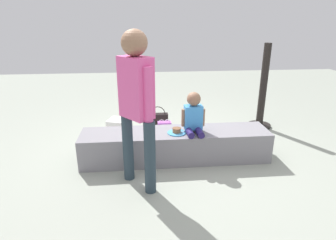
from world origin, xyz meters
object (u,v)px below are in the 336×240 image
object	(u,v)px
cake_box_white	(119,124)
water_bottle_near_gift	(187,137)
child_seated	(194,115)
party_cup_red	(213,127)
water_bottle_far_side	(130,127)
cake_plate	(177,131)
handbag_black_leather	(158,119)
adult_standing	(136,98)
gift_bag	(164,132)

from	to	relation	value
cake_box_white	water_bottle_near_gift	bearing A→B (deg)	-35.76
child_seated	water_bottle_near_gift	bearing A→B (deg)	89.31
party_cup_red	cake_box_white	bearing A→B (deg)	170.44
cake_box_white	child_seated	bearing A→B (deg)	-50.48
water_bottle_near_gift	water_bottle_far_side	bearing A→B (deg)	150.40
cake_plate	cake_box_white	world-z (taller)	cake_plate
water_bottle_far_side	cake_box_white	xyz separation A→B (m)	(-0.17, 0.25, -0.02)
child_seated	water_bottle_far_side	xyz separation A→B (m)	(-0.79, 0.92, -0.48)
cake_plate	water_bottle_near_gift	distance (m)	0.61
party_cup_red	water_bottle_near_gift	bearing A→B (deg)	-137.14
cake_plate	party_cup_red	xyz separation A→B (m)	(0.69, 0.94, -0.34)
party_cup_red	handbag_black_leather	world-z (taller)	handbag_black_leather
adult_standing	water_bottle_far_side	size ratio (longest dim) A/B	7.55
water_bottle_near_gift	cake_box_white	size ratio (longest dim) A/B	0.64
child_seated	gift_bag	world-z (taller)	child_seated
child_seated	gift_bag	bearing A→B (deg)	117.20
water_bottle_near_gift	cake_box_white	world-z (taller)	water_bottle_near_gift
cake_plate	water_bottle_far_side	bearing A→B (deg)	122.08
child_seated	adult_standing	bearing A→B (deg)	-142.07
gift_bag	party_cup_red	size ratio (longest dim) A/B	3.20
cake_plate	cake_box_white	xyz separation A→B (m)	(-0.76, 1.19, -0.32)
water_bottle_near_gift	handbag_black_leather	bearing A→B (deg)	116.58
water_bottle_near_gift	handbag_black_leather	world-z (taller)	handbag_black_leather
party_cup_red	gift_bag	bearing A→B (deg)	-156.24
gift_bag	water_bottle_near_gift	distance (m)	0.32
child_seated	water_bottle_far_side	world-z (taller)	child_seated
adult_standing	gift_bag	size ratio (longest dim) A/B	4.76
gift_bag	party_cup_red	bearing A→B (deg)	23.76
water_bottle_far_side	cake_box_white	distance (m)	0.30
cake_plate	party_cup_red	bearing A→B (deg)	53.65
handbag_black_leather	child_seated	bearing A→B (deg)	-73.41
cake_box_white	gift_bag	bearing A→B (deg)	-41.59
gift_bag	adult_standing	bearing A→B (deg)	-108.11
child_seated	adult_standing	world-z (taller)	adult_standing
handbag_black_leather	gift_bag	bearing A→B (deg)	-84.53
cake_box_white	water_bottle_far_side	bearing A→B (deg)	-54.85
water_bottle_near_gift	party_cup_red	world-z (taller)	water_bottle_near_gift
child_seated	adult_standing	size ratio (longest dim) A/B	0.31
adult_standing	cake_plate	size ratio (longest dim) A/B	6.97
adult_standing	party_cup_red	distance (m)	2.04
water_bottle_far_side	party_cup_red	size ratio (longest dim) A/B	2.01
adult_standing	cake_plate	bearing A→B (deg)	47.25
child_seated	cake_box_white	bearing A→B (deg)	129.52
cake_plate	gift_bag	size ratio (longest dim) A/B	0.68
water_bottle_far_side	party_cup_red	xyz separation A→B (m)	(1.28, 0.00, -0.04)
cake_box_white	cake_plate	bearing A→B (deg)	-57.27
adult_standing	party_cup_red	xyz separation A→B (m)	(1.14, 1.43, -0.89)
gift_bag	water_bottle_near_gift	world-z (taller)	gift_bag
adult_standing	water_bottle_near_gift	world-z (taller)	adult_standing
child_seated	water_bottle_near_gift	world-z (taller)	child_seated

